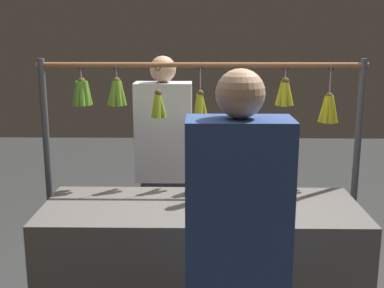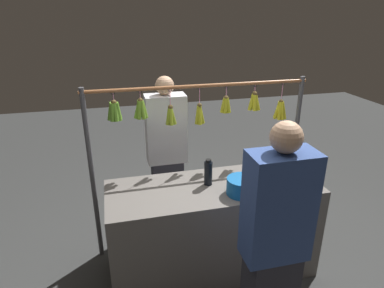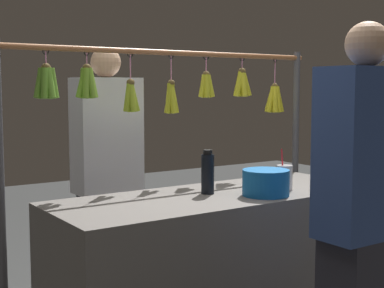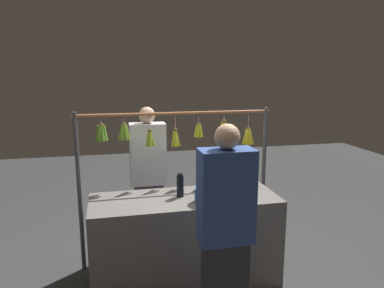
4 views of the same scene
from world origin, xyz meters
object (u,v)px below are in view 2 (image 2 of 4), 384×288
at_px(blue_bucket, 242,186).
at_px(vendor_person, 167,158).
at_px(customer_person, 273,250).
at_px(water_bottle, 208,173).
at_px(drink_cup, 261,179).

bearing_deg(blue_bucket, vendor_person, -64.76).
bearing_deg(customer_person, water_bottle, -78.53).
distance_m(water_bottle, drink_cup, 0.45).
bearing_deg(blue_bucket, water_bottle, -44.31).
bearing_deg(customer_person, vendor_person, -75.83).
distance_m(blue_bucket, customer_person, 0.67).
bearing_deg(water_bottle, customer_person, 101.47).
height_order(blue_bucket, drink_cup, drink_cup).
distance_m(water_bottle, blue_bucket, 0.31).
bearing_deg(drink_cup, customer_person, 71.73).
xyz_separation_m(drink_cup, vendor_person, (0.65, -0.89, -0.12)).
relative_size(blue_bucket, vendor_person, 0.15).
height_order(water_bottle, drink_cup, water_bottle).
bearing_deg(water_bottle, blue_bucket, 135.69).
xyz_separation_m(blue_bucket, customer_person, (0.04, 0.66, -0.10)).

